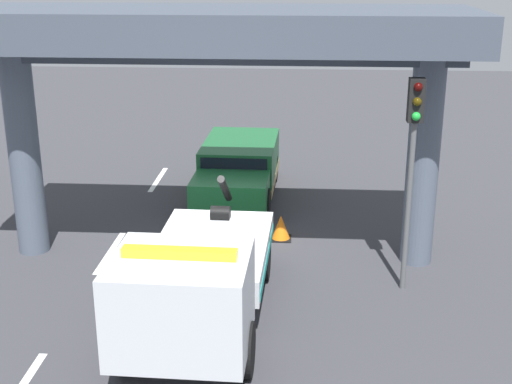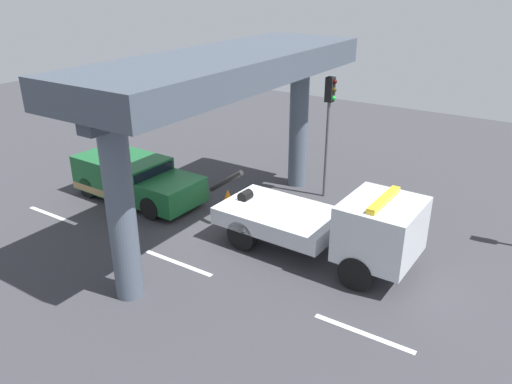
{
  "view_description": "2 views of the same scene",
  "coord_description": "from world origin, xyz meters",
  "px_view_note": "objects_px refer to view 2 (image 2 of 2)",
  "views": [
    {
      "loc": [
        15.76,
        1.92,
        7.04
      ],
      "look_at": [
        -1.24,
        0.77,
        1.25
      ],
      "focal_mm": 49.11,
      "sensor_mm": 36.0,
      "label": 1
    },
    {
      "loc": [
        9.21,
        -12.55,
        8.1
      ],
      "look_at": [
        0.54,
        0.75,
        1.2
      ],
      "focal_mm": 35.28,
      "sensor_mm": 36.0,
      "label": 2
    }
  ],
  "objects_px": {
    "traffic_light_near": "(329,112)",
    "traffic_cone_orange": "(228,198)",
    "towed_van_green": "(134,179)",
    "tow_truck_white": "(335,225)"
  },
  "relations": [
    {
      "from": "towed_van_green",
      "to": "traffic_cone_orange",
      "type": "relative_size",
      "value": 8.06
    },
    {
      "from": "traffic_cone_orange",
      "to": "traffic_light_near",
      "type": "bearing_deg",
      "value": 46.22
    },
    {
      "from": "towed_van_green",
      "to": "traffic_cone_orange",
      "type": "bearing_deg",
      "value": 22.22
    },
    {
      "from": "tow_truck_white",
      "to": "traffic_light_near",
      "type": "height_order",
      "value": "traffic_light_near"
    },
    {
      "from": "towed_van_green",
      "to": "traffic_light_near",
      "type": "bearing_deg",
      "value": 34.41
    },
    {
      "from": "traffic_light_near",
      "to": "traffic_cone_orange",
      "type": "xyz_separation_m",
      "value": [
        -2.68,
        -2.8,
        -3.09
      ]
    },
    {
      "from": "towed_van_green",
      "to": "traffic_light_near",
      "type": "relative_size",
      "value": 1.12
    },
    {
      "from": "towed_van_green",
      "to": "traffic_cone_orange",
      "type": "height_order",
      "value": "towed_van_green"
    },
    {
      "from": "traffic_light_near",
      "to": "traffic_cone_orange",
      "type": "relative_size",
      "value": 7.2
    },
    {
      "from": "tow_truck_white",
      "to": "traffic_light_near",
      "type": "bearing_deg",
      "value": 119.14
    }
  ]
}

